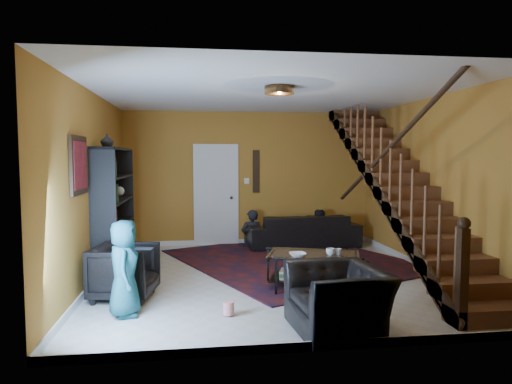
# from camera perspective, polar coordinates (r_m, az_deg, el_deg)

# --- Properties ---
(floor) EXTENTS (5.50, 5.50, 0.00)m
(floor) POSITION_cam_1_polar(r_m,az_deg,el_deg) (7.19, 1.68, -10.55)
(floor) COLOR beige
(floor) RESTS_ON ground
(room) EXTENTS (5.50, 5.50, 5.50)m
(room) POSITION_cam_1_polar(r_m,az_deg,el_deg) (8.39, -8.91, -8.08)
(room) COLOR #B76F28
(room) RESTS_ON ground
(staircase) EXTENTS (0.95, 5.02, 3.18)m
(staircase) POSITION_cam_1_polar(r_m,az_deg,el_deg) (7.59, 17.73, 0.75)
(staircase) COLOR brown
(staircase) RESTS_ON floor
(bookshelf) EXTENTS (0.35, 1.80, 2.00)m
(bookshelf) POSITION_cam_1_polar(r_m,az_deg,el_deg) (7.62, -17.23, -2.50)
(bookshelf) COLOR black
(bookshelf) RESTS_ON floor
(door) EXTENTS (0.82, 0.05, 2.05)m
(door) POSITION_cam_1_polar(r_m,az_deg,el_deg) (9.63, -5.01, -0.57)
(door) COLOR silver
(door) RESTS_ON floor
(framed_picture) EXTENTS (0.04, 0.74, 0.74)m
(framed_picture) POSITION_cam_1_polar(r_m,az_deg,el_deg) (6.13, -21.29, 3.13)
(framed_picture) COLOR maroon
(framed_picture) RESTS_ON room
(wall_hanging) EXTENTS (0.14, 0.03, 0.90)m
(wall_hanging) POSITION_cam_1_polar(r_m,az_deg,el_deg) (9.67, 0.01, 2.59)
(wall_hanging) COLOR black
(wall_hanging) RESTS_ON room
(ceiling_fixture) EXTENTS (0.40, 0.40, 0.10)m
(ceiling_fixture) POSITION_cam_1_polar(r_m,az_deg,el_deg) (6.22, 2.94, 12.58)
(ceiling_fixture) COLOR #3F2814
(ceiling_fixture) RESTS_ON room
(rug) EXTENTS (4.77, 5.03, 0.02)m
(rug) POSITION_cam_1_polar(r_m,az_deg,el_deg) (8.29, 4.57, -8.47)
(rug) COLOR #49130D
(rug) RESTS_ON floor
(sofa) EXTENTS (2.36, 1.05, 0.67)m
(sofa) POSITION_cam_1_polar(r_m,az_deg,el_deg) (9.53, 5.80, -4.80)
(sofa) COLOR black
(sofa) RESTS_ON floor
(armchair_left) EXTENTS (0.91, 0.89, 0.71)m
(armchair_left) POSITION_cam_1_polar(r_m,az_deg,el_deg) (6.29, -16.08, -9.54)
(armchair_left) COLOR black
(armchair_left) RESTS_ON floor
(armchair_right) EXTENTS (1.01, 1.13, 0.68)m
(armchair_right) POSITION_cam_1_polar(r_m,az_deg,el_deg) (5.07, 10.19, -13.03)
(armchair_right) COLOR black
(armchair_right) RESTS_ON floor
(person_adult_a) EXTENTS (0.48, 0.34, 1.23)m
(person_adult_a) POSITION_cam_1_polar(r_m,az_deg,el_deg) (9.43, -0.53, -5.93)
(person_adult_a) COLOR black
(person_adult_a) RESTS_ON sofa
(person_adult_b) EXTENTS (0.62, 0.50, 1.21)m
(person_adult_b) POSITION_cam_1_polar(r_m,az_deg,el_deg) (9.70, 7.76, -5.74)
(person_adult_b) COLOR black
(person_adult_b) RESTS_ON sofa
(person_child) EXTENTS (0.41, 0.58, 1.13)m
(person_child) POSITION_cam_1_polar(r_m,az_deg,el_deg) (5.58, -16.15, -9.13)
(person_child) COLOR #1A5664
(person_child) RESTS_ON armchair_left
(coffee_table) EXTENTS (1.44, 1.10, 0.48)m
(coffee_table) POSITION_cam_1_polar(r_m,az_deg,el_deg) (6.64, 7.22, -9.34)
(coffee_table) COLOR black
(coffee_table) RESTS_ON floor
(cup_a) EXTENTS (0.16, 0.16, 0.10)m
(cup_a) POSITION_cam_1_polar(r_m,az_deg,el_deg) (6.50, 9.30, -7.39)
(cup_a) COLOR #999999
(cup_a) RESTS_ON coffee_table
(cup_b) EXTENTS (0.10, 0.10, 0.09)m
(cup_b) POSITION_cam_1_polar(r_m,az_deg,el_deg) (6.56, 10.22, -7.35)
(cup_b) COLOR #999999
(cup_b) RESTS_ON coffee_table
(bowl) EXTENTS (0.24, 0.24, 0.06)m
(bowl) POSITION_cam_1_polar(r_m,az_deg,el_deg) (6.35, 5.23, -7.82)
(bowl) COLOR #999999
(bowl) RESTS_ON coffee_table
(vase) EXTENTS (0.18, 0.18, 0.19)m
(vase) POSITION_cam_1_polar(r_m,az_deg,el_deg) (7.08, -18.13, 6.14)
(vase) COLOR #999999
(vase) RESTS_ON bookshelf
(popcorn_bucket) EXTENTS (0.16, 0.16, 0.15)m
(popcorn_bucket) POSITION_cam_1_polar(r_m,az_deg,el_deg) (5.49, -3.43, -14.28)
(popcorn_bucket) COLOR red
(popcorn_bucket) RESTS_ON rug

